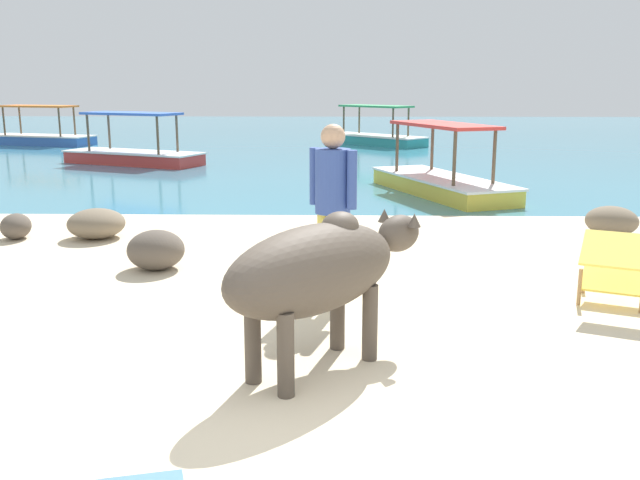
# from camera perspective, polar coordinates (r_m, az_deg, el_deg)

# --- Properties ---
(sand_beach) EXTENTS (18.00, 14.00, 0.04)m
(sand_beach) POSITION_cam_1_polar(r_m,az_deg,el_deg) (4.03, -1.13, -16.93)
(sand_beach) COLOR beige
(sand_beach) RESTS_ON ground
(water_surface) EXTENTS (60.00, 36.00, 0.03)m
(water_surface) POSITION_cam_1_polar(r_m,az_deg,el_deg) (25.58, 1.07, 8.14)
(water_surface) COLOR teal
(water_surface) RESTS_ON ground
(cow) EXTENTS (1.59, 1.71, 1.10)m
(cow) POSITION_cam_1_polar(r_m,az_deg,el_deg) (4.80, -0.08, -2.39)
(cow) COLOR #4C4238
(cow) RESTS_ON sand_beach
(deck_chair_near) EXTENTS (0.80, 0.92, 0.68)m
(deck_chair_near) POSITION_cam_1_polar(r_m,az_deg,el_deg) (6.74, 22.78, -1.95)
(deck_chair_near) COLOR #A37A4C
(deck_chair_near) RESTS_ON sand_beach
(person_standing) EXTENTS (0.43, 0.34, 1.62)m
(person_standing) POSITION_cam_1_polar(r_m,az_deg,el_deg) (6.33, 1.05, 3.36)
(person_standing) COLOR #DBC64C
(person_standing) RESTS_ON sand_beach
(shore_rock_large) EXTENTS (0.43, 0.55, 0.33)m
(shore_rock_large) POSITION_cam_1_polar(r_m,az_deg,el_deg) (9.86, -23.54, 1.03)
(shore_rock_large) COLOR brown
(shore_rock_large) RESTS_ON sand_beach
(shore_rock_medium) EXTENTS (0.87, 0.88, 0.39)m
(shore_rock_medium) POSITION_cam_1_polar(r_m,az_deg,el_deg) (9.52, -17.76, 1.29)
(shore_rock_medium) COLOR #756651
(shore_rock_medium) RESTS_ON sand_beach
(shore_rock_small) EXTENTS (0.93, 0.93, 0.39)m
(shore_rock_small) POSITION_cam_1_polar(r_m,az_deg,el_deg) (10.00, 22.67, 1.44)
(shore_rock_small) COLOR #756651
(shore_rock_small) RESTS_ON sand_beach
(shore_rock_flat) EXTENTS (0.70, 0.70, 0.43)m
(shore_rock_flat) POSITION_cam_1_polar(r_m,az_deg,el_deg) (7.75, -13.23, -0.79)
(shore_rock_flat) COLOR brown
(shore_rock_flat) RESTS_ON sand_beach
(boat_teal) EXTENTS (3.43, 3.40, 1.29)m
(boat_teal) POSITION_cam_1_polar(r_m,az_deg,el_deg) (23.52, 4.51, 8.42)
(boat_teal) COLOR teal
(boat_teal) RESTS_ON water_surface
(boat_yellow) EXTENTS (2.41, 3.84, 1.29)m
(boat_yellow) POSITION_cam_1_polar(r_m,az_deg,el_deg) (13.08, 9.86, 4.91)
(boat_yellow) COLOR gold
(boat_yellow) RESTS_ON water_surface
(boat_blue) EXTENTS (3.85, 2.10, 1.29)m
(boat_blue) POSITION_cam_1_polar(r_m,az_deg,el_deg) (25.22, -21.82, 7.85)
(boat_blue) COLOR #3866B7
(boat_blue) RESTS_ON water_surface
(boat_red) EXTENTS (3.83, 2.51, 1.29)m
(boat_red) POSITION_cam_1_polar(r_m,az_deg,el_deg) (18.39, -14.96, 6.86)
(boat_red) COLOR #C63833
(boat_red) RESTS_ON water_surface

